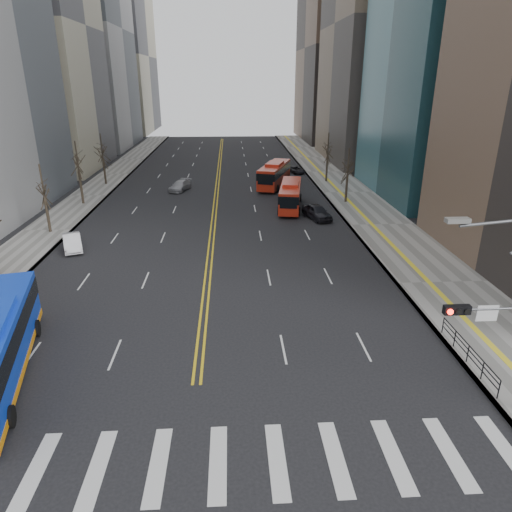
# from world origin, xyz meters

# --- Properties ---
(ground) EXTENTS (220.00, 220.00, 0.00)m
(ground) POSITION_xyz_m (0.00, 0.00, 0.00)
(ground) COLOR black
(sidewalk_right) EXTENTS (7.00, 130.00, 0.15)m
(sidewalk_right) POSITION_xyz_m (17.50, 45.00, 0.07)
(sidewalk_right) COLOR slate
(sidewalk_right) RESTS_ON ground
(sidewalk_left) EXTENTS (5.00, 130.00, 0.15)m
(sidewalk_left) POSITION_xyz_m (-16.50, 45.00, 0.07)
(sidewalk_left) COLOR slate
(sidewalk_left) RESTS_ON ground
(crosswalk) EXTENTS (26.70, 4.00, 0.01)m
(crosswalk) POSITION_xyz_m (0.00, 0.00, 0.01)
(crosswalk) COLOR silver
(crosswalk) RESTS_ON ground
(centerline) EXTENTS (0.55, 100.00, 0.01)m
(centerline) POSITION_xyz_m (0.00, 55.00, 0.01)
(centerline) COLOR gold
(centerline) RESTS_ON ground
(office_towers) EXTENTS (83.00, 134.00, 58.00)m
(office_towers) POSITION_xyz_m (0.12, 68.51, 23.92)
(office_towers) COLOR gray
(office_towers) RESTS_ON ground
(pedestrian_railing) EXTENTS (0.06, 6.06, 1.02)m
(pedestrian_railing) POSITION_xyz_m (14.30, 6.00, 0.82)
(pedestrian_railing) COLOR black
(pedestrian_railing) RESTS_ON sidewalk_right
(street_trees) EXTENTS (35.20, 47.20, 7.60)m
(street_trees) POSITION_xyz_m (-7.18, 34.55, 4.87)
(street_trees) COLOR #2D251B
(street_trees) RESTS_ON ground
(red_bus_near) EXTENTS (3.87, 9.96, 3.12)m
(red_bus_near) POSITION_xyz_m (8.86, 37.88, 1.74)
(red_bus_near) COLOR #AF2412
(red_bus_near) RESTS_ON ground
(red_bus_far) EXTENTS (5.69, 10.89, 3.39)m
(red_bus_far) POSITION_xyz_m (8.09, 49.62, 1.89)
(red_bus_far) COLOR #AF2412
(red_bus_far) RESTS_ON ground
(car_white) EXTENTS (2.82, 4.44, 1.38)m
(car_white) POSITION_xyz_m (-12.28, 25.11, 0.69)
(car_white) COLOR white
(car_white) RESTS_ON ground
(car_dark_mid) EXTENTS (3.12, 4.90, 1.55)m
(car_dark_mid) POSITION_xyz_m (11.20, 33.33, 0.78)
(car_dark_mid) COLOR black
(car_dark_mid) RESTS_ON ground
(car_silver) EXTENTS (3.18, 4.88, 1.32)m
(car_silver) POSITION_xyz_m (-4.97, 47.81, 0.66)
(car_silver) COLOR #9E9EA3
(car_silver) RESTS_ON ground
(car_dark_far) EXTENTS (2.95, 4.21, 1.07)m
(car_dark_far) POSITION_xyz_m (12.50, 59.12, 0.53)
(car_dark_far) COLOR black
(car_dark_far) RESTS_ON ground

